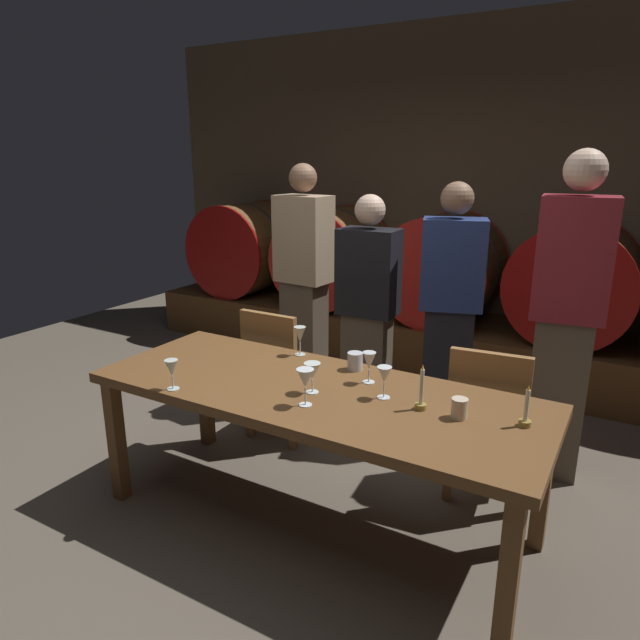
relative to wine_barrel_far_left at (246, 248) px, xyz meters
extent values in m
plane|color=brown|center=(2.08, -2.38, -0.88)|extent=(8.16, 8.16, 0.00)
cube|color=brown|center=(2.08, 0.55, 0.58)|extent=(6.28, 0.24, 2.93)
cube|color=brown|center=(2.08, 0.00, -0.67)|extent=(5.65, 0.90, 0.42)
cylinder|color=brown|center=(0.00, 0.00, 0.00)|extent=(0.91, 0.74, 0.91)
cylinder|color=maroon|center=(0.00, -0.38, 0.00)|extent=(0.93, 0.03, 0.93)
cylinder|color=maroon|center=(0.00, 0.38, 0.00)|extent=(0.93, 0.03, 0.93)
cylinder|color=#2D2D33|center=(0.00, 0.00, 0.00)|extent=(0.92, 0.04, 0.92)
cylinder|color=brown|center=(1.03, 0.00, 0.00)|extent=(0.91, 0.74, 0.91)
cylinder|color=#B21C16|center=(1.03, -0.38, 0.00)|extent=(0.93, 0.03, 0.93)
cylinder|color=#B21C16|center=(1.03, 0.38, 0.00)|extent=(0.93, 0.03, 0.93)
cylinder|color=#2D2D33|center=(1.03, 0.00, 0.00)|extent=(0.92, 0.04, 0.92)
cylinder|color=#513319|center=(2.11, 0.00, 0.00)|extent=(0.91, 0.74, 0.91)
cylinder|color=#B21C16|center=(2.11, -0.38, 0.00)|extent=(0.93, 0.03, 0.93)
cylinder|color=#B21C16|center=(2.11, 0.38, 0.00)|extent=(0.93, 0.03, 0.93)
cylinder|color=#2D2D33|center=(2.11, 0.00, 0.00)|extent=(0.92, 0.04, 0.92)
cylinder|color=brown|center=(3.14, 0.00, 0.00)|extent=(0.91, 0.74, 0.91)
cylinder|color=maroon|center=(3.14, -0.38, 0.00)|extent=(0.93, 0.03, 0.93)
cylinder|color=maroon|center=(3.14, 0.38, 0.00)|extent=(0.93, 0.03, 0.93)
cylinder|color=#2D2D33|center=(3.14, 0.00, 0.00)|extent=(0.92, 0.04, 0.92)
cube|color=brown|center=(2.30, -2.48, -0.17)|extent=(2.21, 0.83, 0.05)
cube|color=brown|center=(1.28, -2.84, -0.53)|extent=(0.07, 0.07, 0.69)
cube|color=brown|center=(3.33, -2.84, -0.53)|extent=(0.07, 0.07, 0.69)
cube|color=brown|center=(1.28, -2.13, -0.53)|extent=(0.07, 0.07, 0.69)
cube|color=brown|center=(3.33, -2.13, -0.53)|extent=(0.07, 0.07, 0.69)
cube|color=olive|center=(1.64, -1.75, -0.44)|extent=(0.40, 0.40, 0.04)
cube|color=olive|center=(1.64, -1.93, -0.21)|extent=(0.40, 0.04, 0.42)
cube|color=olive|center=(1.81, -1.58, -0.67)|extent=(0.04, 0.04, 0.42)
cube|color=olive|center=(1.47, -1.58, -0.67)|extent=(0.04, 0.04, 0.42)
cube|color=olive|center=(1.81, -1.92, -0.67)|extent=(0.04, 0.04, 0.42)
cube|color=olive|center=(1.47, -1.92, -0.67)|extent=(0.04, 0.04, 0.42)
cube|color=olive|center=(2.99, -1.78, -0.44)|extent=(0.44, 0.44, 0.04)
cube|color=olive|center=(3.00, -1.96, -0.21)|extent=(0.40, 0.08, 0.42)
cube|color=olive|center=(3.14, -1.59, -0.67)|extent=(0.05, 0.05, 0.42)
cube|color=olive|center=(2.80, -1.63, -0.67)|extent=(0.05, 0.05, 0.42)
cube|color=olive|center=(3.17, -1.93, -0.67)|extent=(0.05, 0.05, 0.42)
cube|color=olive|center=(2.83, -1.96, -0.67)|extent=(0.05, 0.05, 0.42)
cube|color=brown|center=(1.48, -1.25, -0.41)|extent=(0.32, 0.22, 0.93)
cube|color=tan|center=(1.48, -1.25, 0.36)|extent=(0.40, 0.27, 0.61)
sphere|color=#8C664C|center=(1.48, -1.25, 0.78)|extent=(0.20, 0.20, 0.20)
cube|color=brown|center=(2.05, -1.37, -0.48)|extent=(0.31, 0.22, 0.80)
cube|color=black|center=(2.05, -1.37, 0.20)|extent=(0.39, 0.26, 0.56)
sphere|color=beige|center=(2.05, -1.37, 0.60)|extent=(0.20, 0.20, 0.20)
cube|color=black|center=(2.58, -1.28, -0.43)|extent=(0.35, 0.28, 0.89)
cube|color=navy|center=(2.58, -1.28, 0.29)|extent=(0.44, 0.35, 0.55)
sphere|color=#8C664C|center=(2.58, -1.28, 0.69)|extent=(0.20, 0.20, 0.20)
cube|color=brown|center=(3.26, -1.39, -0.40)|extent=(0.32, 0.23, 0.95)
cube|color=maroon|center=(3.26, -1.39, 0.40)|extent=(0.40, 0.28, 0.66)
sphere|color=beige|center=(3.26, -1.39, 0.86)|extent=(0.22, 0.22, 0.22)
cylinder|color=olive|center=(2.82, -2.45, -0.13)|extent=(0.05, 0.05, 0.02)
cylinder|color=#EDE5CC|center=(2.82, -2.45, -0.03)|extent=(0.02, 0.02, 0.16)
cone|color=yellow|center=(2.82, -2.45, 0.06)|extent=(0.01, 0.01, 0.02)
cylinder|color=olive|center=(3.25, -2.39, -0.13)|extent=(0.05, 0.05, 0.02)
cylinder|color=#EDE5CC|center=(3.25, -2.39, -0.05)|extent=(0.02, 0.02, 0.14)
cone|color=yellow|center=(3.25, -2.39, 0.03)|extent=(0.01, 0.01, 0.02)
cylinder|color=silver|center=(1.72, -2.84, -0.14)|extent=(0.06, 0.06, 0.00)
cylinder|color=silver|center=(1.72, -2.84, -0.11)|extent=(0.01, 0.01, 0.06)
cone|color=silver|center=(1.72, -2.84, -0.03)|extent=(0.06, 0.06, 0.08)
cylinder|color=silver|center=(1.99, -2.12, -0.14)|extent=(0.06, 0.06, 0.00)
cylinder|color=silver|center=(1.99, -2.12, -0.10)|extent=(0.01, 0.01, 0.07)
cone|color=silver|center=(1.99, -2.12, -0.02)|extent=(0.07, 0.07, 0.09)
cylinder|color=silver|center=(2.32, -2.54, -0.14)|extent=(0.06, 0.06, 0.00)
cylinder|color=silver|center=(2.32, -2.54, -0.11)|extent=(0.01, 0.01, 0.06)
cone|color=silver|center=(2.32, -2.54, -0.03)|extent=(0.08, 0.08, 0.08)
cylinder|color=white|center=(2.36, -2.67, -0.14)|extent=(0.06, 0.06, 0.00)
cylinder|color=white|center=(2.36, -2.67, -0.10)|extent=(0.01, 0.01, 0.08)
cone|color=white|center=(2.36, -2.67, -0.01)|extent=(0.08, 0.08, 0.09)
cylinder|color=white|center=(2.50, -2.29, -0.14)|extent=(0.06, 0.06, 0.00)
cylinder|color=white|center=(2.50, -2.29, -0.10)|extent=(0.01, 0.01, 0.07)
cone|color=white|center=(2.50, -2.29, -0.03)|extent=(0.07, 0.07, 0.09)
cylinder|color=white|center=(2.63, -2.42, -0.14)|extent=(0.06, 0.06, 0.00)
cylinder|color=white|center=(2.63, -2.42, -0.10)|extent=(0.01, 0.01, 0.07)
cone|color=white|center=(2.63, -2.42, -0.03)|extent=(0.07, 0.07, 0.07)
cylinder|color=silver|center=(2.36, -2.17, -0.09)|extent=(0.08, 0.08, 0.09)
cylinder|color=beige|center=(3.00, -2.45, -0.10)|extent=(0.07, 0.07, 0.09)
camera|label=1|loc=(3.59, -4.65, 0.94)|focal=31.79mm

